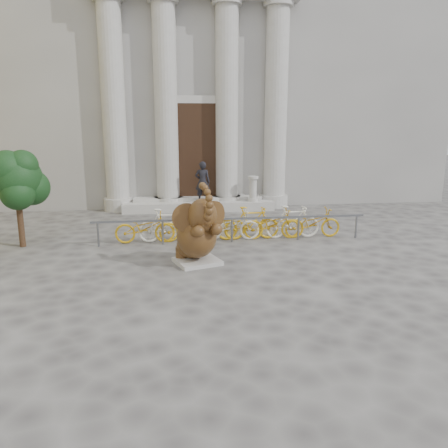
{
  "coord_description": "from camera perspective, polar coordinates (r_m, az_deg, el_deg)",
  "views": [
    {
      "loc": [
        -1.21,
        -7.95,
        3.32
      ],
      "look_at": [
        0.06,
        1.85,
        1.1
      ],
      "focal_mm": 35.0,
      "sensor_mm": 36.0,
      "label": 1
    }
  ],
  "objects": [
    {
      "name": "ground",
      "position": [
        8.7,
        1.2,
        -9.77
      ],
      "size": [
        80.0,
        80.0,
        0.0
      ],
      "primitive_type": "plane",
      "color": "#474442",
      "rests_on": "ground"
    },
    {
      "name": "entrance_steps",
      "position": [
        17.68,
        -3.34,
        2.41
      ],
      "size": [
        6.0,
        1.2,
        0.36
      ],
      "primitive_type": "cube",
      "color": "#A8A59E",
      "rests_on": "ground"
    },
    {
      "name": "classical_building",
      "position": [
        23.07,
        -4.58,
        19.26
      ],
      "size": [
        22.0,
        10.7,
        12.0
      ],
      "color": "gray",
      "rests_on": "ground"
    },
    {
      "name": "bike_rack",
      "position": [
        12.92,
        0.88,
        0.06
      ],
      "size": [
        8.0,
        0.53,
        1.0
      ],
      "color": "slate",
      "rests_on": "ground"
    },
    {
      "name": "balustrade_post",
      "position": [
        17.56,
        3.8,
        4.48
      ],
      "size": [
        0.41,
        0.41,
        1.02
      ],
      "color": "#A8A59E",
      "rests_on": "entrance_steps"
    },
    {
      "name": "pedestrian",
      "position": [
        17.28,
        -2.82,
        5.51
      ],
      "size": [
        0.65,
        0.48,
        1.62
      ],
      "primitive_type": "imported",
      "rotation": [
        0.0,
        0.0,
        2.98
      ],
      "color": "black",
      "rests_on": "entrance_steps"
    },
    {
      "name": "tree",
      "position": [
        13.22,
        -25.42,
        5.22
      ],
      "size": [
        1.56,
        1.42,
        2.71
      ],
      "color": "#332114",
      "rests_on": "ground"
    },
    {
      "name": "elephant_statue",
      "position": [
        10.64,
        -3.48,
        -1.37
      ],
      "size": [
        1.36,
        1.62,
        2.05
      ],
      "rotation": [
        0.0,
        0.0,
        0.33
      ],
      "color": "#A8A59E",
      "rests_on": "ground"
    }
  ]
}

